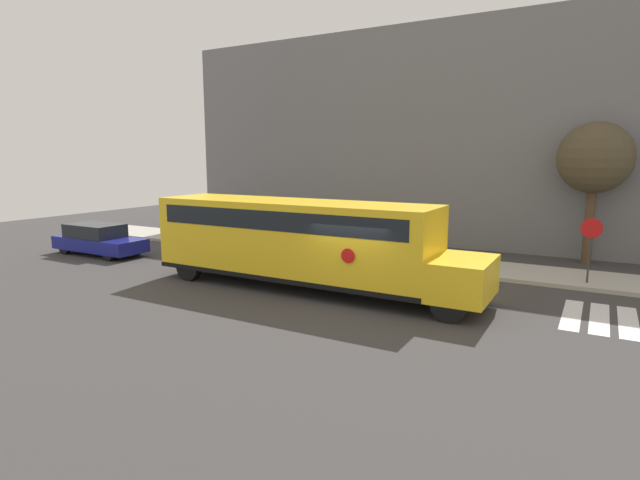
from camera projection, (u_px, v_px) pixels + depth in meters
The scene contains 7 objects.
ground_plane at pixel (357, 303), 15.62m from camera, with size 60.00×60.00×0.00m, color #3A3838.
sidewalk_strip at pixel (422, 262), 21.19m from camera, with size 44.00×3.00×0.15m.
building_backdrop at pixel (465, 137), 25.86m from camera, with size 32.00×4.00×11.03m.
school_bus at pixel (300, 238), 17.07m from camera, with size 11.75×2.57×3.02m.
parked_car at pixel (98, 239), 23.21m from camera, with size 4.72×1.72×1.42m.
stop_sign at pixel (590, 242), 17.21m from camera, with size 0.69×0.10×2.43m.
tree_near_sidewalk at pixel (595, 159), 20.64m from camera, with size 2.96×2.96×5.95m.
Camera 1 is at (6.42, -13.69, 4.52)m, focal length 28.00 mm.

